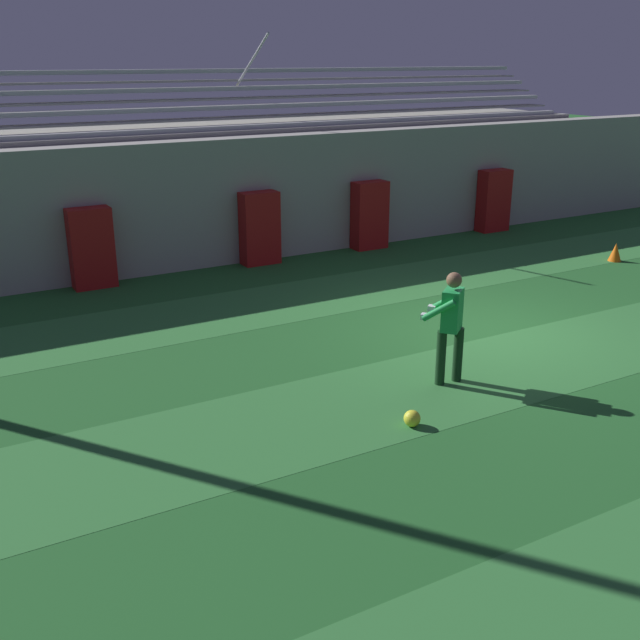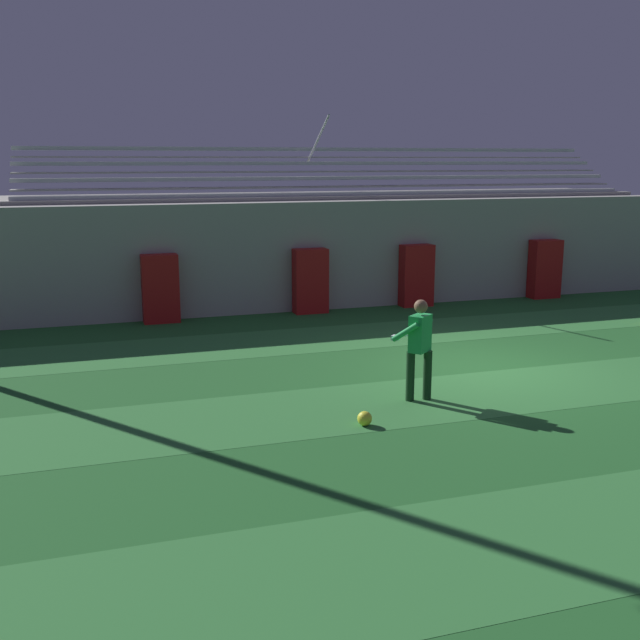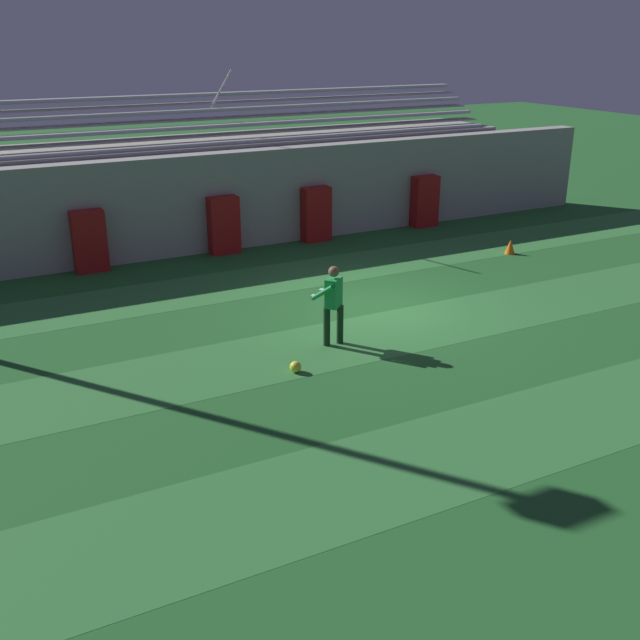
{
  "view_description": "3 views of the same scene",
  "coord_description": "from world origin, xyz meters",
  "views": [
    {
      "loc": [
        -8.48,
        -9.23,
        4.52
      ],
      "look_at": [
        -3.67,
        -0.71,
        1.05
      ],
      "focal_mm": 42.0,
      "sensor_mm": 36.0,
      "label": 1
    },
    {
      "loc": [
        -7.05,
        -12.05,
        3.85
      ],
      "look_at": [
        -3.37,
        -0.7,
        1.29
      ],
      "focal_mm": 42.0,
      "sensor_mm": 36.0,
      "label": 2
    },
    {
      "loc": [
        -8.7,
        -13.84,
        6.01
      ],
      "look_at": [
        -2.52,
        -1.98,
        0.83
      ],
      "focal_mm": 42.0,
      "sensor_mm": 36.0,
      "label": 3
    }
  ],
  "objects": [
    {
      "name": "padding_pillar_far_right",
      "position": [
        5.46,
        5.95,
        0.82
      ],
      "size": [
        0.86,
        0.44,
        1.65
      ],
      "primitive_type": "cube",
      "color": "maroon",
      "rests_on": "ground"
    },
    {
      "name": "soccer_ball",
      "position": [
        -3.19,
        -2.28,
        0.11
      ],
      "size": [
        0.22,
        0.22,
        0.22
      ],
      "primitive_type": "sphere",
      "color": "yellow",
      "rests_on": "ground"
    },
    {
      "name": "turf_stripe_mid",
      "position": [
        0.0,
        -1.43,
        0.0
      ],
      "size": [
        28.0,
        2.28,
        0.01
      ],
      "primitive_type": "cube",
      "color": "#337A38",
      "rests_on": "ground"
    },
    {
      "name": "padding_pillar_gate_left",
      "position": [
        -1.48,
        5.95,
        0.82
      ],
      "size": [
        0.86,
        0.44,
        1.65
      ],
      "primitive_type": "cube",
      "color": "maroon",
      "rests_on": "ground"
    },
    {
      "name": "back_wall",
      "position": [
        0.0,
        6.5,
        1.4
      ],
      "size": [
        24.0,
        0.6,
        2.8
      ],
      "primitive_type": "cube",
      "color": "#999691",
      "rests_on": "ground"
    },
    {
      "name": "padding_pillar_gate_right",
      "position": [
        1.48,
        5.95,
        0.82
      ],
      "size": [
        0.86,
        0.44,
        1.65
      ],
      "primitive_type": "cube",
      "color": "maroon",
      "rests_on": "ground"
    },
    {
      "name": "ground_plane",
      "position": [
        0.0,
        0.0,
        0.0
      ],
      "size": [
        80.0,
        80.0,
        0.0
      ],
      "primitive_type": "plane",
      "color": "#236028"
    },
    {
      "name": "padding_pillar_far_left",
      "position": [
        -5.25,
        5.95,
        0.82
      ],
      "size": [
        0.86,
        0.44,
        1.65
      ],
      "primitive_type": "cube",
      "color": "maroon",
      "rests_on": "ground"
    },
    {
      "name": "turf_stripe_far",
      "position": [
        0.0,
        3.14,
        0.0
      ],
      "size": [
        28.0,
        2.28,
        0.01
      ],
      "primitive_type": "cube",
      "color": "#337A38",
      "rests_on": "ground"
    },
    {
      "name": "goalkeeper",
      "position": [
        -1.93,
        -1.41,
        0.95
      ],
      "size": [
        0.74,
        0.73,
        1.67
      ],
      "color": "#143319",
      "rests_on": "ground"
    },
    {
      "name": "bleacher_stand",
      "position": [
        -0.0,
        8.49,
        1.5
      ],
      "size": [
        18.0,
        3.35,
        5.03
      ],
      "color": "#999691",
      "rests_on": "ground"
    }
  ]
}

